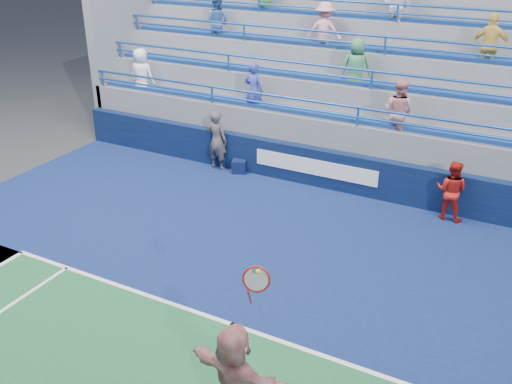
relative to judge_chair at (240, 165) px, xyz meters
The scene contains 7 objects.
ground 7.12m from the judge_chair, 61.87° to the right, with size 120.00×120.00×0.00m, color #333538.
sponsor_wall 3.38m from the judge_chair, ahead, with size 18.00×0.32×1.10m.
bleacher_stand 5.38m from the judge_chair, 49.88° to the left, with size 18.00×5.60×6.13m.
judge_chair is the anchor object (origin of this frame).
tennis_player 9.45m from the judge_chair, 61.12° to the right, with size 1.70×0.67×2.88m.
line_judge 1.00m from the judge_chair, behind, with size 0.65×0.43×1.79m, color #141B38.
ball_girl 6.06m from the judge_chair, ahead, with size 0.75×0.58×1.54m, color #B41C14.
Camera 1 is at (4.33, -7.27, 6.75)m, focal length 40.00 mm.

